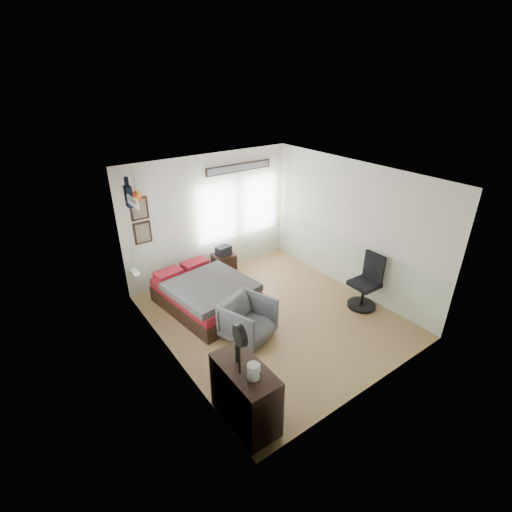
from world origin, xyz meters
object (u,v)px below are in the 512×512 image
at_px(bed, 205,294).
at_px(nightstand, 224,264).
at_px(task_chair, 366,286).
at_px(armchair, 248,319).
at_px(dresser, 245,394).

relative_size(bed, nightstand, 4.31).
bearing_deg(task_chair, nightstand, 120.39).
xyz_separation_m(bed, armchair, (0.16, -1.24, 0.06)).
relative_size(bed, task_chair, 1.88).
height_order(bed, task_chair, task_chair).
height_order(nightstand, task_chair, task_chair).
height_order(armchair, nightstand, armchair).
xyz_separation_m(bed, task_chair, (2.58, -1.78, 0.15)).
distance_m(bed, nightstand, 1.40).
distance_m(nightstand, task_chair, 3.18).
bearing_deg(armchair, dresser, -145.59).
distance_m(bed, dresser, 2.78).
bearing_deg(bed, task_chair, -42.24).
bearing_deg(nightstand, bed, -128.79).
bearing_deg(armchair, nightstand, 49.12).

